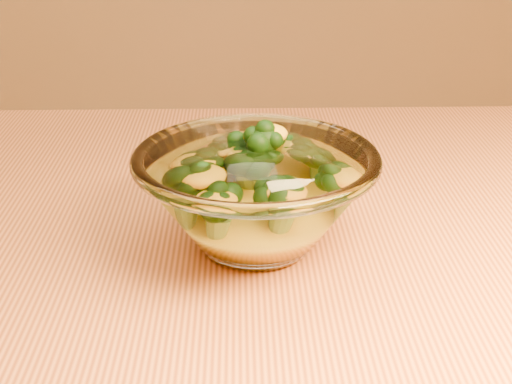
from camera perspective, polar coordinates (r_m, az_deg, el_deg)
The scene contains 4 objects.
table at distance 0.66m, azimuth 10.18°, elevation -12.66°, with size 1.20×0.80×0.75m.
glass_bowl at distance 0.59m, azimuth 0.00°, elevation -0.39°, with size 0.20×0.20×0.09m.
cheese_sauce at distance 0.60m, azimuth 0.00°, elevation -2.03°, with size 0.12×0.12×0.03m, color #EFB014.
broccoli_heap at distance 0.60m, azimuth -0.43°, elevation 1.23°, with size 0.14×0.13×0.07m.
Camera 1 is at (-0.13, -0.51, 1.05)m, focal length 50.00 mm.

